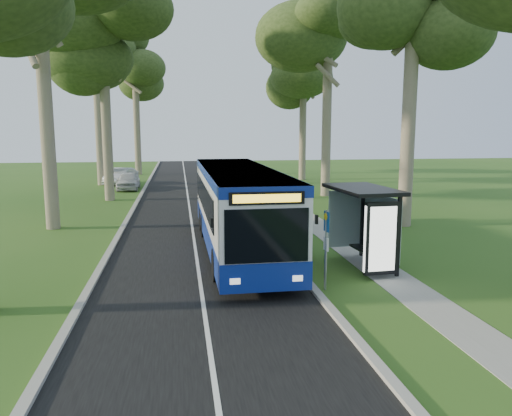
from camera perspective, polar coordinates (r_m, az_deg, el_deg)
The scene contains 17 objects.
ground at distance 19.34m, azimuth 3.78°, elevation -6.07°, with size 120.00×120.00×0.00m, color #2C551A.
road at distance 28.67m, azimuth -7.46°, elevation -1.11°, with size 7.00×100.00×0.02m, color black.
kerb_east at distance 28.94m, azimuth -0.52°, elevation -0.83°, with size 0.25×100.00×0.12m, color #9E9B93.
kerb_west at distance 28.80m, azimuth -14.44°, elevation -1.17°, with size 0.25×100.00×0.12m, color #9E9B93.
centre_line at distance 28.66m, azimuth -7.46°, elevation -1.08°, with size 0.12×100.00×0.01m, color white.
footpath at distance 29.53m, azimuth 5.25°, elevation -0.77°, with size 1.50×100.00×0.02m, color gray.
bus at distance 20.47m, azimuth -2.06°, elevation -0.10°, with size 2.83×13.02×3.45m.
bus_stop_sign at distance 15.72m, azimuth 8.02°, elevation -3.71°, with size 0.09×0.36×2.56m.
bus_shelter at distance 18.11m, azimuth 13.01°, elevation -0.56°, with size 2.10×3.56×2.95m.
litter_bin at distance 22.53m, azimuth 4.49°, elevation -2.63°, with size 0.55×0.55×0.96m.
car_white at distance 42.85m, azimuth -14.39°, elevation 3.04°, with size 1.74×4.32×1.47m, color silver.
car_silver at distance 46.86m, azimuth -15.19°, elevation 3.51°, with size 1.57×4.50×1.48m, color #B3B5BB.
tree_west_c at distance 37.09m, azimuth -17.17°, elevation 18.61°, with size 5.20×5.20×15.43m.
tree_west_d at distance 47.28m, azimuth -17.93°, elevation 17.49°, with size 5.20×5.20×16.61m.
tree_west_e at distance 56.82m, azimuth -13.71°, elevation 16.01°, with size 5.20×5.20×16.39m.
tree_east_c at distance 38.34m, azimuth 8.28°, elevation 18.54°, with size 5.20×5.20×15.39m.
tree_east_d at distance 50.09m, azimuth 5.47°, elevation 16.19°, with size 5.20×5.20×15.20m.
Camera 1 is at (-4.10, -18.21, 5.06)m, focal length 35.00 mm.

